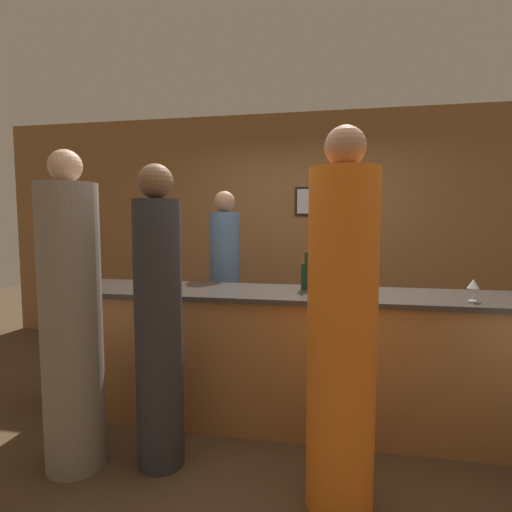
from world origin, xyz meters
TOP-DOWN VIEW (x-y plane):
  - ground_plane at (0.00, 0.00)m, footprint 14.00×14.00m
  - back_wall at (0.00, 1.97)m, footprint 8.00×0.08m
  - bar_counter at (0.00, 0.00)m, footprint 3.63×0.68m
  - bartender at (-0.72, 0.79)m, footprint 0.29×0.29m
  - guest_0 at (0.34, -0.83)m, footprint 0.36×0.36m
  - guest_1 at (-1.25, -0.79)m, footprint 0.35×0.35m
  - guest_2 at (-0.75, -0.68)m, footprint 0.29×0.29m
  - wine_bottle_0 at (0.10, 0.11)m, footprint 0.08×0.08m
  - wine_glass_1 at (1.18, -0.14)m, footprint 0.07×0.07m
  - wine_glass_2 at (-1.72, -0.12)m, footprint 0.07×0.07m
  - wine_glass_3 at (-1.07, -0.11)m, footprint 0.07×0.07m
  - wine_glass_4 at (-0.93, -0.19)m, footprint 0.08×0.08m
  - wine_glass_5 at (0.42, -0.18)m, footprint 0.07×0.07m

SIDE VIEW (x-z plane):
  - ground_plane at x=0.00m, z-range 0.00..0.00m
  - bar_counter at x=0.00m, z-range 0.00..1.00m
  - bartender at x=-0.72m, z-range -0.05..1.75m
  - guest_2 at x=-0.75m, z-range -0.05..1.80m
  - guest_1 at x=-1.25m, z-range -0.07..1.86m
  - guest_0 at x=0.34m, z-range -0.07..1.92m
  - wine_bottle_0 at x=0.10m, z-range 0.96..1.24m
  - wine_glass_1 at x=1.18m, z-range 1.03..1.18m
  - wine_glass_3 at x=-1.07m, z-range 1.03..1.18m
  - wine_glass_5 at x=0.42m, z-range 1.03..1.19m
  - wine_glass_2 at x=-1.72m, z-range 1.03..1.19m
  - wine_glass_4 at x=-0.93m, z-range 1.04..1.20m
  - back_wall at x=0.00m, z-range 0.00..2.80m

